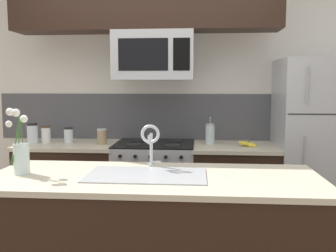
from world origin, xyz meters
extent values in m
cube|color=silver|center=(0.30, 1.28, 1.30)|extent=(5.20, 0.10, 2.60)
cube|color=#4C4C51|center=(0.00, 1.22, 1.15)|extent=(3.40, 0.01, 0.48)
cube|color=black|center=(-0.84, 0.90, 0.44)|extent=(0.93, 0.62, 0.88)
cube|color=beige|center=(-0.84, 0.90, 0.89)|extent=(0.96, 0.65, 0.03)
cube|color=black|center=(0.77, 0.90, 0.44)|extent=(0.78, 0.62, 0.88)
cube|color=beige|center=(0.77, 0.90, 0.89)|extent=(0.81, 0.65, 0.03)
cube|color=#A8AAAF|center=(0.00, 0.90, 0.46)|extent=(0.76, 0.62, 0.91)
cube|color=black|center=(0.00, 0.90, 0.92)|extent=(0.76, 0.62, 0.01)
cylinder|color=black|center=(-0.18, 0.76, 0.93)|extent=(0.15, 0.15, 0.01)
cylinder|color=black|center=(0.18, 0.76, 0.93)|extent=(0.15, 0.15, 0.01)
cylinder|color=black|center=(-0.18, 1.04, 0.93)|extent=(0.15, 0.15, 0.01)
cylinder|color=black|center=(0.18, 1.04, 0.93)|extent=(0.15, 0.15, 0.01)
cylinder|color=black|center=(-0.27, 0.58, 0.85)|extent=(0.03, 0.02, 0.03)
cylinder|color=black|center=(-0.14, 0.58, 0.85)|extent=(0.03, 0.02, 0.03)
cylinder|color=black|center=(0.00, 0.58, 0.85)|extent=(0.03, 0.02, 0.03)
cylinder|color=black|center=(0.14, 0.58, 0.85)|extent=(0.03, 0.02, 0.03)
cylinder|color=black|center=(0.27, 0.58, 0.85)|extent=(0.03, 0.02, 0.03)
cube|color=#A8AAAF|center=(0.00, 0.88, 1.75)|extent=(0.74, 0.40, 0.45)
cube|color=black|center=(-0.07, 0.68, 1.75)|extent=(0.45, 0.00, 0.29)
cube|color=black|center=(0.27, 0.68, 1.75)|extent=(0.15, 0.00, 0.29)
cube|color=#A8AAAF|center=(1.57, 0.92, 0.86)|extent=(0.82, 0.72, 1.72)
cube|color=black|center=(1.57, 0.56, 1.24)|extent=(0.79, 0.00, 0.01)
cylinder|color=#99999E|center=(1.32, 0.54, 1.48)|extent=(0.01, 0.01, 0.31)
cylinder|color=#99999E|center=(1.32, 0.54, 0.72)|extent=(0.01, 0.01, 0.65)
cylinder|color=silver|center=(-1.21, 0.87, 1.00)|extent=(0.10, 0.10, 0.18)
cylinder|color=black|center=(-1.21, 0.87, 1.10)|extent=(0.10, 0.10, 0.02)
cylinder|color=silver|center=(-1.09, 0.91, 0.99)|extent=(0.09, 0.09, 0.15)
cylinder|color=#4C331E|center=(-1.09, 0.91, 1.07)|extent=(0.09, 0.09, 0.02)
cylinder|color=silver|center=(-0.86, 0.93, 0.98)|extent=(0.09, 0.09, 0.14)
cylinder|color=black|center=(-0.86, 0.93, 1.05)|extent=(0.09, 0.09, 0.02)
cylinder|color=#997F5B|center=(-0.51, 0.87, 0.98)|extent=(0.09, 0.09, 0.14)
cylinder|color=#B2B2B7|center=(-0.51, 0.87, 1.05)|extent=(0.09, 0.09, 0.02)
ellipsoid|color=yellow|center=(0.87, 0.83, 0.93)|extent=(0.16, 0.13, 0.06)
ellipsoid|color=yellow|center=(0.88, 0.85, 0.93)|extent=(0.18, 0.08, 0.07)
ellipsoid|color=yellow|center=(0.89, 0.83, 0.93)|extent=(0.18, 0.04, 0.06)
ellipsoid|color=yellow|center=(0.89, 0.85, 0.93)|extent=(0.18, 0.08, 0.07)
ellipsoid|color=yellow|center=(0.90, 0.83, 0.93)|extent=(0.17, 0.12, 0.06)
cylinder|color=brown|center=(0.89, 0.84, 0.96)|extent=(0.02, 0.02, 0.03)
cylinder|color=silver|center=(0.54, 0.96, 1.00)|extent=(0.09, 0.09, 0.18)
cylinder|color=#A3A3AA|center=(0.54, 0.96, 1.10)|extent=(0.08, 0.08, 0.02)
cylinder|color=#A3A3AA|center=(0.54, 0.96, 1.14)|extent=(0.01, 0.01, 0.05)
sphere|color=#A3A3AA|center=(0.54, 0.96, 1.17)|extent=(0.02, 0.02, 0.02)
cube|color=black|center=(0.14, -0.35, 0.44)|extent=(2.09, 0.79, 0.88)
cube|color=beige|center=(0.14, -0.35, 0.89)|extent=(2.12, 0.82, 0.03)
cube|color=#ADAFB5|center=(0.09, -0.35, 0.91)|extent=(0.76, 0.43, 0.01)
cube|color=#ADAFB5|center=(-0.08, -0.35, 0.84)|extent=(0.30, 0.33, 0.15)
cube|color=#ADAFB5|center=(0.27, -0.35, 0.84)|extent=(0.30, 0.33, 0.15)
cylinder|color=#B7BABF|center=(0.09, -0.09, 0.92)|extent=(0.04, 0.04, 0.02)
cylinder|color=#B7BABF|center=(0.09, -0.09, 1.04)|extent=(0.02, 0.02, 0.22)
torus|color=#B7BABF|center=(0.09, -0.15, 1.15)|extent=(0.13, 0.02, 0.13)
cylinder|color=#B7BABF|center=(0.09, -0.20, 1.12)|extent=(0.02, 0.02, 0.06)
cube|color=#B7BABF|center=(0.13, -0.09, 0.95)|extent=(0.07, 0.01, 0.01)
cylinder|color=silver|center=(-0.71, -0.38, 1.01)|extent=(0.10, 0.10, 0.20)
cylinder|color=silver|center=(-0.71, -0.38, 0.95)|extent=(0.09, 0.09, 0.06)
cylinder|color=#386B2D|center=(-0.72, -0.40, 1.14)|extent=(0.01, 0.04, 0.34)
sphere|color=white|center=(-0.72, -0.42, 1.31)|extent=(0.05, 0.05, 0.05)
cylinder|color=#386B2D|center=(-0.75, -0.38, 1.10)|extent=(0.08, 0.01, 0.26)
sphere|color=white|center=(-0.79, -0.38, 1.24)|extent=(0.04, 0.04, 0.04)
cylinder|color=#386B2D|center=(-0.71, -0.36, 1.12)|extent=(0.01, 0.05, 0.29)
sphere|color=white|center=(-0.71, -0.33, 1.27)|extent=(0.05, 0.05, 0.05)
cylinder|color=#386B2D|center=(-0.73, -0.40, 1.14)|extent=(0.04, 0.05, 0.34)
sphere|color=white|center=(-0.75, -0.43, 1.32)|extent=(0.05, 0.05, 0.05)
camera|label=1|loc=(0.42, -2.66, 1.49)|focal=40.00mm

